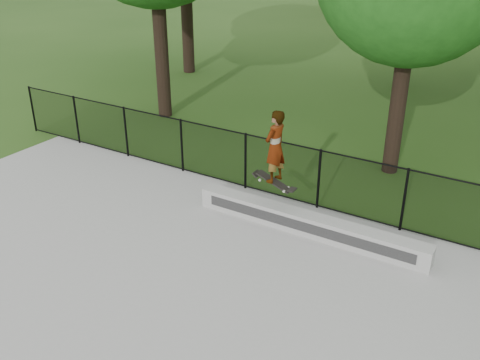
# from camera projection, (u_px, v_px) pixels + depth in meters

# --- Properties ---
(ground) EXTENTS (100.00, 100.00, 0.00)m
(ground) POSITION_uv_depth(u_px,v_px,m) (70.00, 321.00, 9.23)
(ground) COLOR #244914
(ground) RESTS_ON ground
(concrete_slab) EXTENTS (14.00, 12.00, 0.06)m
(concrete_slab) POSITION_uv_depth(u_px,v_px,m) (70.00, 319.00, 9.22)
(concrete_slab) COLOR #ADADA7
(concrete_slab) RESTS_ON ground
(grind_ledge) EXTENTS (5.34, 0.40, 0.46)m
(grind_ledge) POSITION_uv_depth(u_px,v_px,m) (308.00, 224.00, 11.63)
(grind_ledge) COLOR #B3B2AE
(grind_ledge) RESTS_ON concrete_slab
(car_a) EXTENTS (3.87, 1.80, 1.29)m
(car_a) POSITION_uv_depth(u_px,v_px,m) (381.00, 9.00, 38.50)
(car_a) COLOR maroon
(car_a) RESTS_ON ground
(car_b) EXTENTS (3.66, 1.70, 1.29)m
(car_b) POSITION_uv_depth(u_px,v_px,m) (395.00, 15.00, 36.09)
(car_b) COLOR black
(car_b) RESTS_ON ground
(car_c) EXTENTS (4.46, 2.42, 1.34)m
(car_c) POSITION_uv_depth(u_px,v_px,m) (426.00, 13.00, 36.70)
(car_c) COLOR #AFB0C7
(car_c) RESTS_ON ground
(skater_airborne) EXTENTS (0.80, 0.64, 1.82)m
(skater_airborne) POSITION_uv_depth(u_px,v_px,m) (275.00, 148.00, 11.30)
(skater_airborne) COLOR black
(skater_airborne) RESTS_ON ground
(chainlink_fence) EXTENTS (16.06, 0.06, 1.50)m
(chainlink_fence) POSITION_uv_depth(u_px,v_px,m) (245.00, 161.00, 13.41)
(chainlink_fence) COLOR black
(chainlink_fence) RESTS_ON concrete_slab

